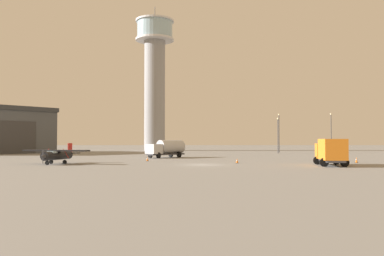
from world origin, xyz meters
TOP-DOWN VIEW (x-y plane):
  - ground_plane at (0.00, 0.00)m, footprint 400.00×400.00m
  - control_tower at (-12.24, 68.53)m, footprint 11.25×11.25m
  - airplane_black at (-18.23, 1.52)m, footprint 8.84×6.91m
  - truck_box_orange at (15.02, -2.09)m, footprint 3.79×6.86m
  - truck_fuel_tanker_silver at (-5.63, 19.92)m, footprint 6.73×6.52m
  - light_post_west at (34.77, 54.84)m, footprint 0.44×0.44m
  - light_post_east at (18.25, 42.02)m, footprint 0.44×0.44m
  - light_post_north at (20.42, 50.91)m, footprint 0.44×0.44m
  - traffic_cone_near_left at (20.60, 4.26)m, footprint 0.36×0.36m
  - traffic_cone_near_right at (-7.72, 8.99)m, footprint 0.36×0.36m
  - traffic_cone_mid_apron at (4.65, 3.52)m, footprint 0.36×0.36m

SIDE VIEW (x-z plane):
  - ground_plane at x=0.00m, z-range 0.00..0.00m
  - traffic_cone_near_right at x=-7.72m, z-range 0.00..0.55m
  - traffic_cone_mid_apron at x=4.65m, z-range 0.00..0.60m
  - traffic_cone_near_left at x=20.60m, z-range -0.01..0.73m
  - airplane_black at x=-18.23m, z-range -0.09..2.52m
  - truck_fuel_tanker_silver at x=-5.63m, z-range 0.14..3.18m
  - truck_box_orange at x=15.02m, z-range 0.17..3.31m
  - light_post_east at x=18.25m, z-range 0.82..8.93m
  - light_post_north at x=20.42m, z-range 0.85..10.46m
  - light_post_west at x=34.77m, z-range 0.86..10.88m
  - control_tower at x=-12.24m, z-range 1.89..44.30m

